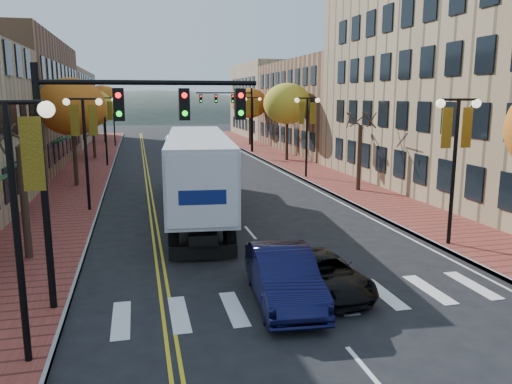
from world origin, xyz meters
TOP-DOWN VIEW (x-y plane):
  - ground at (0.00, 0.00)m, footprint 200.00×200.00m
  - sidewalk_left at (-9.00, 32.50)m, footprint 4.00×85.00m
  - sidewalk_right at (9.00, 32.50)m, footprint 4.00×85.00m
  - building_left_far at (-17.00, 61.00)m, footprint 12.00×26.00m
  - building_right_mid at (18.50, 42.00)m, footprint 15.00×24.00m
  - building_right_far at (18.50, 64.00)m, footprint 15.00×20.00m
  - tree_left_a at (-9.00, 8.00)m, footprint 0.28×0.28m
  - tree_left_b at (-9.00, 24.00)m, footprint 4.48×4.48m
  - tree_left_c at (-9.00, 40.00)m, footprint 4.16×4.16m
  - tree_left_d at (-9.00, 58.00)m, footprint 4.61×4.61m
  - tree_right_b at (9.00, 18.00)m, footprint 0.28×0.28m
  - tree_right_c at (9.00, 34.00)m, footprint 4.48×4.48m
  - tree_right_d at (9.00, 50.00)m, footprint 4.35×4.35m
  - lamp_left_a at (-7.50, 0.00)m, footprint 1.96×0.36m
  - lamp_left_b at (-7.50, 16.00)m, footprint 1.96×0.36m
  - lamp_left_c at (-7.50, 34.00)m, footprint 1.96×0.36m
  - lamp_left_d at (-7.50, 52.00)m, footprint 1.96×0.36m
  - lamp_right_a at (7.50, 6.00)m, footprint 1.96×0.36m
  - lamp_right_b at (7.50, 24.00)m, footprint 1.96×0.36m
  - lamp_right_c at (7.50, 42.00)m, footprint 1.96×0.36m
  - traffic_mast_near at (-5.48, 3.00)m, footprint 6.10×0.35m
  - traffic_mast_far at (5.48, 42.00)m, footprint 6.10×0.34m
  - semi_truck at (-1.85, 14.33)m, footprint 4.35×17.29m
  - navy_sedan at (-0.74, 2.19)m, footprint 2.14×5.09m
  - black_suv at (0.72, 2.64)m, footprint 2.37×4.46m
  - car_far_white at (-0.50, 54.99)m, footprint 1.66×3.83m
  - car_far_silver at (1.37, 60.32)m, footprint 2.12×5.11m
  - car_far_oncoming at (3.05, 69.92)m, footprint 1.85×4.38m

SIDE VIEW (x-z plane):
  - ground at x=0.00m, z-range 0.00..0.00m
  - sidewalk_left at x=-9.00m, z-range 0.00..0.15m
  - sidewalk_right at x=9.00m, z-range 0.00..0.15m
  - black_suv at x=0.72m, z-range 0.00..1.19m
  - car_far_white at x=-0.50m, z-range 0.00..1.29m
  - car_far_oncoming at x=3.05m, z-range 0.00..1.41m
  - car_far_silver at x=1.37m, z-range 0.00..1.48m
  - navy_sedan at x=-0.74m, z-range 0.00..1.64m
  - tree_left_a at x=-9.00m, z-range 0.15..4.35m
  - tree_right_b at x=9.00m, z-range 0.15..4.35m
  - semi_truck at x=-1.85m, z-range 0.36..4.64m
  - lamp_left_a at x=-7.50m, z-range 1.27..7.32m
  - lamp_left_b at x=-7.50m, z-range 1.27..7.32m
  - lamp_left_c at x=-7.50m, z-range 1.27..7.32m
  - lamp_left_d at x=-7.50m, z-range 1.27..7.32m
  - lamp_right_a at x=7.50m, z-range 1.27..7.32m
  - lamp_right_b at x=7.50m, z-range 1.27..7.32m
  - lamp_right_c at x=7.50m, z-range 1.27..7.32m
  - building_left_far at x=-17.00m, z-range 0.00..9.50m
  - traffic_mast_near at x=-5.48m, z-range 1.42..8.42m
  - traffic_mast_far at x=5.48m, z-range 1.42..8.42m
  - building_right_mid at x=18.50m, z-range 0.00..10.00m
  - tree_left_c at x=-9.00m, z-range 1.71..8.40m
  - tree_right_d at x=9.00m, z-range 1.79..8.79m
  - tree_left_b at x=-9.00m, z-range 1.84..9.05m
  - tree_right_c at x=9.00m, z-range 1.84..9.05m
  - building_right_far at x=18.50m, z-range 0.00..11.00m
  - tree_left_d at x=-9.00m, z-range 1.89..9.31m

